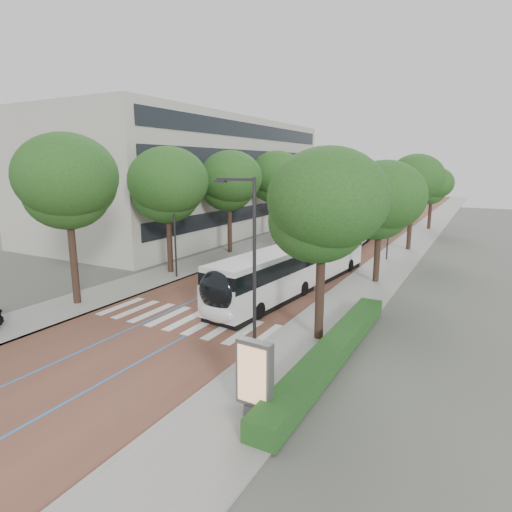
{
  "coord_description": "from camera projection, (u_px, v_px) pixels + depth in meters",
  "views": [
    {
      "loc": [
        14.54,
        -17.07,
        8.57
      ],
      "look_at": [
        0.77,
        8.2,
        2.4
      ],
      "focal_mm": 30.0,
      "sensor_mm": 36.0,
      "label": 1
    }
  ],
  "objects": [
    {
      "name": "ground",
      "position": [
        172.0,
        325.0,
        23.26
      ],
      "size": [
        160.0,
        160.0,
        0.0
      ],
      "primitive_type": "plane",
      "color": "#51544C",
      "rests_on": "ground"
    },
    {
      "name": "road",
      "position": [
        364.0,
        229.0,
        57.6
      ],
      "size": [
        11.0,
        140.0,
        0.02
      ],
      "primitive_type": "cube",
      "color": "brown",
      "rests_on": "ground"
    },
    {
      "name": "sidewalk_left",
      "position": [
        312.0,
        225.0,
        61.1
      ],
      "size": [
        4.0,
        140.0,
        0.12
      ],
      "primitive_type": "cube",
      "color": "gray",
      "rests_on": "ground"
    },
    {
      "name": "sidewalk_right",
      "position": [
        423.0,
        233.0,
        54.08
      ],
      "size": [
        4.0,
        140.0,
        0.12
      ],
      "primitive_type": "cube",
      "color": "gray",
      "rests_on": "ground"
    },
    {
      "name": "kerb_left",
      "position": [
        324.0,
        226.0,
        60.21
      ],
      "size": [
        0.2,
        140.0,
        0.14
      ],
      "primitive_type": "cube",
      "color": "gray",
      "rests_on": "ground"
    },
    {
      "name": "kerb_right",
      "position": [
        407.0,
        232.0,
        54.97
      ],
      "size": [
        0.2,
        140.0,
        0.14
      ],
      "primitive_type": "cube",
      "color": "gray",
      "rests_on": "ground"
    },
    {
      "name": "zebra_crossing",
      "position": [
        186.0,
        320.0,
        24.02
      ],
      "size": [
        10.55,
        3.6,
        0.01
      ],
      "color": "silver",
      "rests_on": "ground"
    },
    {
      "name": "lane_line_left",
      "position": [
        352.0,
        228.0,
        58.34
      ],
      "size": [
        0.12,
        126.0,
        0.01
      ],
      "primitive_type": "cube",
      "color": "#2671BF",
      "rests_on": "road"
    },
    {
      "name": "lane_line_right",
      "position": [
        376.0,
        230.0,
        56.85
      ],
      "size": [
        0.12,
        126.0,
        0.01
      ],
      "primitive_type": "cube",
      "color": "#2671BF",
      "rests_on": "road"
    },
    {
      "name": "office_building",
      "position": [
        192.0,
        177.0,
        54.94
      ],
      "size": [
        18.11,
        40.0,
        14.0
      ],
      "color": "#9D9A91",
      "rests_on": "ground"
    },
    {
      "name": "hedge",
      "position": [
        333.0,
        351.0,
        18.89
      ],
      "size": [
        1.2,
        14.0,
        0.8
      ],
      "primitive_type": "cube",
      "color": "#174418",
      "rests_on": "sidewalk_right"
    },
    {
      "name": "streetlight_near",
      "position": [
        250.0,
        263.0,
        16.57
      ],
      "size": [
        1.82,
        0.2,
        8.0
      ],
      "color": "#28292B",
      "rests_on": "sidewalk_right"
    },
    {
      "name": "streetlight_far",
      "position": [
        388.0,
        208.0,
        38.04
      ],
      "size": [
        1.82,
        0.2,
        8.0
      ],
      "color": "#28292B",
      "rests_on": "sidewalk_right"
    },
    {
      "name": "lamp_post_left",
      "position": [
        175.0,
        225.0,
        32.11
      ],
      "size": [
        0.14,
        0.14,
        8.0
      ],
      "primitive_type": "cylinder",
      "color": "#28292B",
      "rests_on": "sidewalk_left"
    },
    {
      "name": "trees_left",
      "position": [
        267.0,
        181.0,
        47.53
      ],
      "size": [
        6.37,
        61.12,
        9.92
      ],
      "color": "black",
      "rests_on": "ground"
    },
    {
      "name": "trees_right",
      "position": [
        395.0,
        195.0,
        34.93
      ],
      "size": [
        5.85,
        47.22,
        9.02
      ],
      "color": "black",
      "rests_on": "ground"
    },
    {
      "name": "lead_bus",
      "position": [
        294.0,
        267.0,
        29.44
      ],
      "size": [
        4.27,
        18.55,
        3.2
      ],
      "rotation": [
        0.0,
        0.0,
        -0.1
      ],
      "color": "black",
      "rests_on": "ground"
    },
    {
      "name": "bus_queued_0",
      "position": [
        348.0,
        233.0,
        44.18
      ],
      "size": [
        3.14,
        12.51,
        3.2
      ],
      "rotation": [
        0.0,
        0.0,
        0.05
      ],
      "color": "silver",
      "rests_on": "ground"
    },
    {
      "name": "bus_queued_1",
      "position": [
        378.0,
        220.0,
        54.67
      ],
      "size": [
        3.17,
        12.51,
        3.2
      ],
      "rotation": [
        0.0,
        0.0,
        0.05
      ],
      "color": "silver",
      "rests_on": "ground"
    },
    {
      "name": "bus_queued_2",
      "position": [
        400.0,
        210.0,
        66.12
      ],
      "size": [
        2.64,
        12.42,
        3.2
      ],
      "rotation": [
        0.0,
        0.0,
        0.01
      ],
      "color": "silver",
      "rests_on": "ground"
    },
    {
      "name": "ad_panel",
      "position": [
        255.0,
        377.0,
        14.41
      ],
      "size": [
        1.33,
        0.54,
        2.73
      ],
      "rotation": [
        0.0,
        0.0,
        -0.06
      ],
      "color": "#59595B",
      "rests_on": "sidewalk_right"
    }
  ]
}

